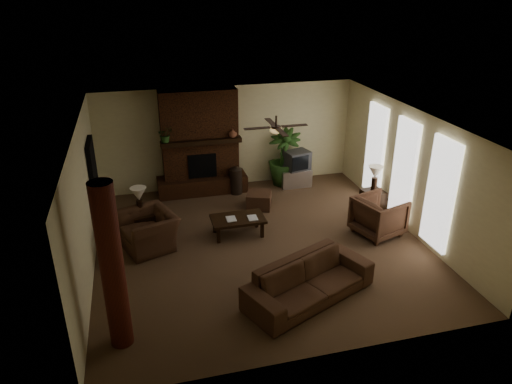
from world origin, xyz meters
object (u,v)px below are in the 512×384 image
object	(u,v)px
tv_stand	(295,177)
lamp_left	(139,196)
ottoman	(259,200)
floor_vase	(236,178)
lamp_right	(375,174)
sofa	(309,275)
floor_plant	(284,169)
armchair_right	(379,214)
side_table_left	(144,224)
armchair_left	(148,225)
side_table_right	(373,201)
coffee_table	(238,220)
log_column	(112,268)

from	to	relation	value
tv_stand	lamp_left	world-z (taller)	lamp_left
ottoman	floor_vase	distance (m)	1.10
lamp_right	sofa	bearing A→B (deg)	-133.09
floor_vase	floor_plant	world-z (taller)	floor_plant
armchair_right	side_table_left	world-z (taller)	armchair_right
tv_stand	lamp_right	bearing A→B (deg)	-56.54
armchair_right	floor_vase	xyz separation A→B (m)	(-2.65, 3.03, -0.06)
ottoman	side_table_left	bearing A→B (deg)	-165.65
side_table_left	lamp_left	world-z (taller)	lamp_left
tv_stand	lamp_right	distance (m)	2.54
sofa	armchair_left	world-z (taller)	armchair_left
lamp_right	side_table_right	bearing A→B (deg)	-90.00
sofa	tv_stand	bearing A→B (deg)	50.13
coffee_table	armchair_left	bearing A→B (deg)	-179.69
floor_vase	lamp_right	size ratio (longest dim) A/B	1.18
lamp_left	side_table_right	bearing A→B (deg)	-1.36
coffee_table	ottoman	world-z (taller)	coffee_table
coffee_table	floor_vase	distance (m)	2.32
coffee_table	side_table_right	world-z (taller)	side_table_right
armchair_left	coffee_table	xyz separation A→B (m)	(1.99, 0.01, -0.15)
log_column	tv_stand	world-z (taller)	log_column
sofa	side_table_right	size ratio (longest dim) A/B	4.51
armchair_right	floor_plant	world-z (taller)	armchair_right
armchair_right	floor_vase	size ratio (longest dim) A/B	1.29
side_table_left	floor_plant	bearing A→B (deg)	27.38
coffee_table	ottoman	size ratio (longest dim) A/B	2.00
side_table_right	armchair_left	bearing A→B (deg)	-176.35
side_table_left	lamp_right	bearing A→B (deg)	-1.71
sofa	ottoman	world-z (taller)	sofa
tv_stand	floor_vase	bearing A→B (deg)	-177.07
side_table_right	coffee_table	bearing A→B (deg)	-174.48
armchair_left	ottoman	xyz separation A→B (m)	(2.82, 1.27, -0.33)
lamp_right	coffee_table	bearing A→B (deg)	-174.21
log_column	lamp_right	xyz separation A→B (m)	(6.10, 3.33, -0.40)
sofa	tv_stand	xyz separation A→B (m)	(1.44, 5.00, -0.24)
lamp_left	lamp_right	bearing A→B (deg)	-1.20
ottoman	lamp_left	bearing A→B (deg)	-165.00
ottoman	floor_vase	bearing A→B (deg)	110.35
side_table_left	ottoman	bearing A→B (deg)	14.35
floor_vase	lamp_left	world-z (taller)	lamp_left
floor_plant	lamp_right	xyz separation A→B (m)	(1.62, -2.22, 0.56)
ottoman	armchair_left	bearing A→B (deg)	-155.67
tv_stand	floor_plant	world-z (taller)	floor_plant
armchair_left	floor_plant	size ratio (longest dim) A/B	0.76
sofa	floor_plant	world-z (taller)	sofa
armchair_right	floor_vase	world-z (taller)	armchair_right
floor_vase	side_table_right	distance (m)	3.64
floor_plant	side_table_right	xyz separation A→B (m)	(1.62, -2.24, -0.17)
ottoman	tv_stand	distance (m)	1.75
armchair_left	floor_plant	bearing A→B (deg)	103.69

